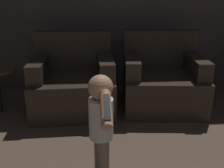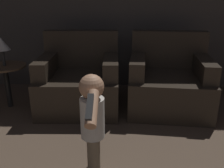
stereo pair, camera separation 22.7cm
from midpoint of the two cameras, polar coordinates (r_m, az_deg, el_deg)
The scene contains 5 objects.
armchair_left at distance 2.95m, azimuth -5.17°, elevation 0.51°, with size 0.91×0.86×0.87m.
armchair_right at distance 3.01m, azimuth 14.94°, elevation 0.27°, with size 0.97×0.92×0.87m.
person_toddler at distance 1.76m, azimuth -0.81°, elevation -7.94°, with size 0.17×0.54×0.78m.
side_table at distance 3.09m, azimuth -21.25°, elevation 2.45°, with size 0.47×0.47×0.51m.
lamp at distance 3.02m, azimuth -22.02°, elevation 8.33°, with size 0.18×0.18×0.32m.
Camera 2 is at (0.07, 0.98, 1.29)m, focal length 40.00 mm.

